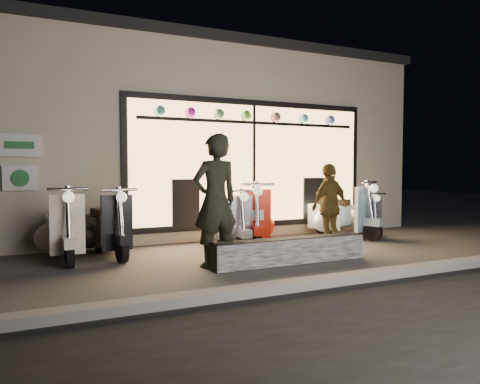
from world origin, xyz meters
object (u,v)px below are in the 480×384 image
object	(u,v)px
man	(215,201)
woman	(330,206)
scooter_silver	(227,224)
graffiti_barrier	(290,251)
scooter_red	(253,220)

from	to	relation	value
man	woman	xyz separation A→B (m)	(2.44, 0.49, -0.21)
scooter_silver	man	xyz separation A→B (m)	(-0.89, -1.54, 0.56)
graffiti_barrier	man	world-z (taller)	man
scooter_silver	woman	distance (m)	1.91
graffiti_barrier	scooter_red	size ratio (longest dim) A/B	1.60
woman	man	bearing A→B (deg)	-2.79
scooter_red	man	bearing A→B (deg)	-111.40
scooter_red	woman	bearing A→B (deg)	-25.27
graffiti_barrier	scooter_red	distance (m)	1.91
scooter_red	woman	world-z (taller)	woman
graffiti_barrier	scooter_silver	size ratio (longest dim) A/B	1.74
scooter_silver	scooter_red	distance (m)	0.54
scooter_red	graffiti_barrier	bearing A→B (deg)	-78.51
scooter_red	man	xyz separation A→B (m)	(-1.43, -1.56, 0.52)
scooter_silver	scooter_red	xyz separation A→B (m)	(0.54, 0.01, 0.04)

